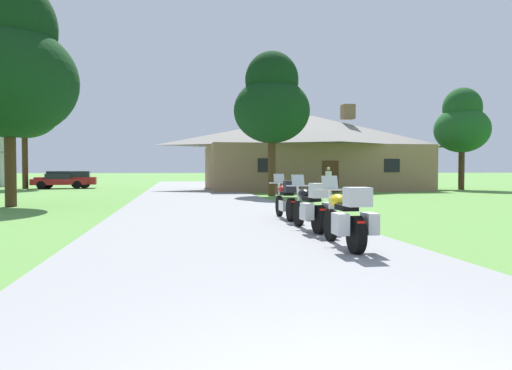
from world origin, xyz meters
TOP-DOWN VIEW (x-y plane):
  - ground_plane at (0.00, 20.00)m, footprint 500.00×500.00m
  - asphalt_driveway at (0.00, 18.00)m, footprint 6.40×80.00m
  - motorcycle_yellow_nearest_to_camera at (1.81, 5.76)m, footprint 0.73×2.08m
  - motorcycle_black_second_in_row at (1.89, 8.24)m, footprint 0.78×2.08m
  - motorcycle_red_farthest_in_row at (1.93, 10.93)m, footprint 0.66×2.08m
  - stone_lodge at (8.94, 31.99)m, footprint 16.50×9.01m
  - bystander_white_shirt_near_lodge at (7.64, 24.24)m, footprint 0.42×0.41m
  - tree_left_far at (-12.99, 37.57)m, footprint 5.45×5.45m
  - tree_right_of_lodge at (20.13, 30.24)m, footprint 4.07×4.07m
  - tree_by_lodge_front at (4.27, 24.39)m, footprint 4.38×4.38m
  - tree_left_near at (-7.75, 18.06)m, footprint 5.34×5.34m
  - parked_red_suv_far_left at (-9.89, 37.87)m, footprint 4.78×2.34m
  - parked_red_sedan_far_left at (-10.47, 37.41)m, footprint 4.54×2.88m

SIDE VIEW (x-z plane):
  - ground_plane at x=0.00m, z-range 0.00..0.00m
  - asphalt_driveway at x=0.00m, z-range 0.00..0.06m
  - motorcycle_yellow_nearest_to_camera at x=1.81m, z-range -0.04..1.26m
  - motorcycle_black_second_in_row at x=1.89m, z-range -0.04..1.26m
  - motorcycle_red_farthest_in_row at x=1.93m, z-range -0.03..1.27m
  - parked_red_sedan_far_left at x=-10.47m, z-range 0.04..1.24m
  - parked_red_suv_far_left at x=-9.89m, z-range 0.08..1.48m
  - bystander_white_shirt_near_lodge at x=7.64m, z-range 0.10..1.76m
  - stone_lodge at x=8.94m, z-range -0.37..6.10m
  - tree_right_of_lodge at x=20.13m, z-range 1.16..8.86m
  - tree_by_lodge_front at x=4.27m, z-range 1.26..9.55m
  - tree_left_near at x=-7.75m, z-range 1.09..10.27m
  - tree_left_far at x=-12.99m, z-range 1.69..12.25m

